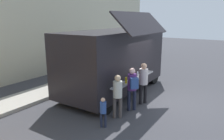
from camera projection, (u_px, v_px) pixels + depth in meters
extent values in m
plane|color=#38383D|center=(164.00, 99.00, 9.66)|extent=(60.00, 60.00, 0.00)
cube|color=#9E998E|center=(7.00, 105.00, 8.82)|extent=(28.00, 1.60, 0.15)
cube|color=black|center=(114.00, 59.00, 10.28)|extent=(6.11, 2.55, 2.66)
cube|color=black|center=(142.00, 23.00, 8.52)|extent=(3.35, 0.96, 0.87)
cube|color=black|center=(130.00, 56.00, 9.10)|extent=(3.17, 0.16, 1.20)
cube|color=#B7B7BC|center=(134.00, 79.00, 9.21)|extent=(3.34, 0.41, 0.05)
cylinder|color=green|center=(120.00, 84.00, 8.15)|extent=(0.07, 0.07, 0.18)
cylinder|color=yellow|center=(126.00, 80.00, 8.51)|extent=(0.08, 0.08, 0.24)
cylinder|color=yellow|center=(130.00, 79.00, 8.82)|extent=(0.06, 0.06, 0.20)
cylinder|color=orange|center=(134.00, 76.00, 9.18)|extent=(0.07, 0.07, 0.20)
cylinder|color=silver|center=(138.00, 74.00, 9.53)|extent=(0.07, 0.07, 0.21)
cylinder|color=orange|center=(142.00, 72.00, 9.86)|extent=(0.08, 0.08, 0.19)
cylinder|color=orange|center=(146.00, 71.00, 10.19)|extent=(0.07, 0.07, 0.19)
cube|color=black|center=(142.00, 43.00, 12.61)|extent=(0.12, 2.08, 1.17)
cylinder|color=black|center=(120.00, 70.00, 13.03)|extent=(0.90, 0.28, 0.90)
cylinder|color=black|center=(153.00, 75.00, 11.90)|extent=(0.90, 0.28, 0.90)
cylinder|color=black|center=(64.00, 92.00, 9.22)|extent=(0.90, 0.28, 0.90)
cylinder|color=black|center=(105.00, 102.00, 8.09)|extent=(0.90, 0.28, 0.90)
cylinder|color=#2C5F38|center=(116.00, 63.00, 14.83)|extent=(0.60, 0.60, 0.97)
cylinder|color=black|center=(141.00, 94.00, 9.03)|extent=(0.14, 0.14, 0.85)
cylinder|color=black|center=(145.00, 93.00, 9.12)|extent=(0.14, 0.14, 0.85)
cylinder|color=beige|center=(144.00, 77.00, 8.90)|extent=(0.35, 0.35, 0.65)
sphere|color=tan|center=(144.00, 66.00, 8.80)|extent=(0.24, 0.24, 0.24)
cylinder|color=#1E2237|center=(129.00, 100.00, 8.41)|extent=(0.13, 0.13, 0.83)
cylinder|color=#1E2237|center=(134.00, 100.00, 8.46)|extent=(0.13, 0.13, 0.83)
cylinder|color=#5A2D77|center=(132.00, 82.00, 8.26)|extent=(0.34, 0.34, 0.63)
sphere|color=beige|center=(132.00, 71.00, 8.16)|extent=(0.23, 0.23, 0.23)
cube|color=#2D4A8C|center=(134.00, 83.00, 8.00)|extent=(0.33, 0.33, 0.41)
cylinder|color=#4A4341|center=(115.00, 108.00, 7.78)|extent=(0.12, 0.12, 0.79)
cylinder|color=#4A4341|center=(120.00, 107.00, 7.79)|extent=(0.12, 0.12, 0.79)
cylinder|color=beige|center=(118.00, 89.00, 7.62)|extent=(0.33, 0.33, 0.59)
sphere|color=#CFAD88|center=(118.00, 78.00, 7.53)|extent=(0.22, 0.22, 0.22)
cylinder|color=#1D2339|center=(101.00, 120.00, 7.14)|extent=(0.08, 0.08, 0.51)
cylinder|color=#1D2339|center=(105.00, 120.00, 7.12)|extent=(0.08, 0.08, 0.51)
cylinder|color=#2D4A8E|center=(103.00, 107.00, 7.03)|extent=(0.21, 0.21, 0.38)
sphere|color=#D9A88A|center=(103.00, 100.00, 6.96)|extent=(0.14, 0.14, 0.14)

